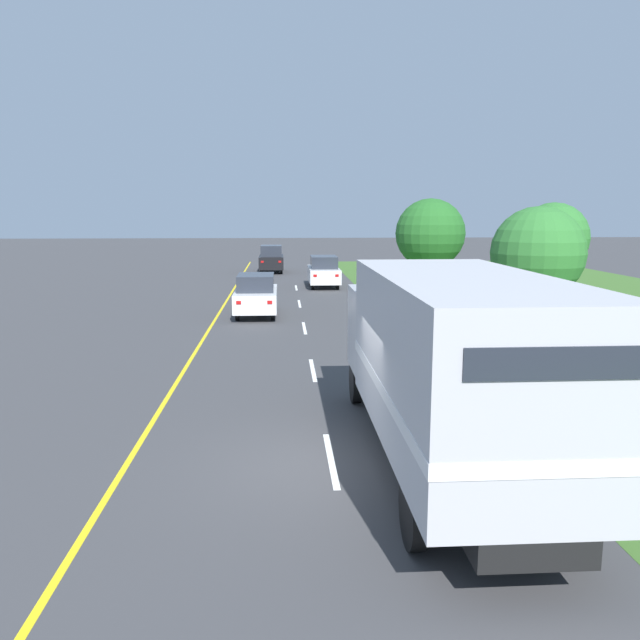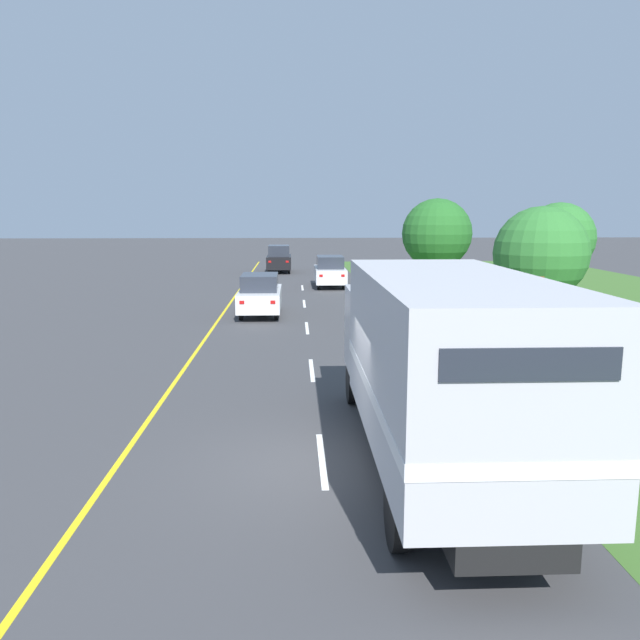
{
  "view_description": "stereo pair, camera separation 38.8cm",
  "coord_description": "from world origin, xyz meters",
  "px_view_note": "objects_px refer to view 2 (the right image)",
  "views": [
    {
      "loc": [
        -0.87,
        -10.6,
        4.49
      ],
      "look_at": [
        0.3,
        8.33,
        1.2
      ],
      "focal_mm": 35.0,
      "sensor_mm": 36.0,
      "label": 1
    },
    {
      "loc": [
        -0.49,
        -10.62,
        4.49
      ],
      "look_at": [
        0.3,
        8.33,
        1.2
      ],
      "focal_mm": 35.0,
      "sensor_mm": 36.0,
      "label": 2
    }
  ],
  "objects_px": {
    "lead_car_white": "(260,294)",
    "roadside_tree_mid": "(559,239)",
    "lead_car_black_ahead": "(279,259)",
    "horse_trailer_truck": "(438,360)",
    "highway_sign": "(510,310)",
    "roadside_tree_near": "(541,254)",
    "roadside_tree_far": "(437,234)",
    "lead_car_white_ahead": "(330,271)"
  },
  "relations": [
    {
      "from": "lead_car_white",
      "to": "roadside_tree_mid",
      "type": "relative_size",
      "value": 0.86
    },
    {
      "from": "lead_car_white",
      "to": "lead_car_black_ahead",
      "type": "bearing_deg",
      "value": 88.93
    },
    {
      "from": "horse_trailer_truck",
      "to": "highway_sign",
      "type": "height_order",
      "value": "horse_trailer_truck"
    },
    {
      "from": "roadside_tree_near",
      "to": "roadside_tree_mid",
      "type": "xyz_separation_m",
      "value": [
        3.2,
        6.09,
        0.25
      ]
    },
    {
      "from": "lead_car_white",
      "to": "roadside_tree_far",
      "type": "xyz_separation_m",
      "value": [
        9.82,
        9.05,
        2.32
      ]
    },
    {
      "from": "lead_car_black_ahead",
      "to": "roadside_tree_far",
      "type": "height_order",
      "value": "roadside_tree_far"
    },
    {
      "from": "lead_car_black_ahead",
      "to": "highway_sign",
      "type": "relative_size",
      "value": 1.55
    },
    {
      "from": "lead_car_white",
      "to": "roadside_tree_mid",
      "type": "height_order",
      "value": "roadside_tree_mid"
    },
    {
      "from": "lead_car_white",
      "to": "highway_sign",
      "type": "bearing_deg",
      "value": -48.45
    },
    {
      "from": "highway_sign",
      "to": "roadside_tree_near",
      "type": "height_order",
      "value": "roadside_tree_near"
    },
    {
      "from": "highway_sign",
      "to": "roadside_tree_mid",
      "type": "height_order",
      "value": "roadside_tree_mid"
    },
    {
      "from": "horse_trailer_truck",
      "to": "roadside_tree_mid",
      "type": "relative_size",
      "value": 1.79
    },
    {
      "from": "roadside_tree_mid",
      "to": "roadside_tree_near",
      "type": "bearing_deg",
      "value": -117.73
    },
    {
      "from": "highway_sign",
      "to": "roadside_tree_far",
      "type": "bearing_deg",
      "value": 84.15
    },
    {
      "from": "roadside_tree_mid",
      "to": "highway_sign",
      "type": "bearing_deg",
      "value": -119.89
    },
    {
      "from": "lead_car_white",
      "to": "roadside_tree_near",
      "type": "xyz_separation_m",
      "value": [
        10.07,
        -5.87,
        2.14
      ]
    },
    {
      "from": "lead_car_white_ahead",
      "to": "lead_car_black_ahead",
      "type": "xyz_separation_m",
      "value": [
        -3.3,
        9.44,
        0.06
      ]
    },
    {
      "from": "lead_car_white_ahead",
      "to": "lead_car_white",
      "type": "bearing_deg",
      "value": -109.3
    },
    {
      "from": "lead_car_white",
      "to": "highway_sign",
      "type": "relative_size",
      "value": 1.64
    },
    {
      "from": "roadside_tree_near",
      "to": "roadside_tree_mid",
      "type": "relative_size",
      "value": 0.96
    },
    {
      "from": "lead_car_white",
      "to": "roadside_tree_mid",
      "type": "bearing_deg",
      "value": 0.96
    },
    {
      "from": "lead_car_white",
      "to": "lead_car_white_ahead",
      "type": "height_order",
      "value": "lead_car_white_ahead"
    },
    {
      "from": "roadside_tree_near",
      "to": "roadside_tree_far",
      "type": "xyz_separation_m",
      "value": [
        -0.25,
        14.92,
        0.18
      ]
    },
    {
      "from": "lead_car_black_ahead",
      "to": "roadside_tree_near",
      "type": "relative_size",
      "value": 0.86
    },
    {
      "from": "lead_car_white_ahead",
      "to": "roadside_tree_far",
      "type": "xyz_separation_m",
      "value": [
        6.15,
        -1.42,
        2.3
      ]
    },
    {
      "from": "roadside_tree_far",
      "to": "lead_car_white",
      "type": "bearing_deg",
      "value": -137.33
    },
    {
      "from": "lead_car_black_ahead",
      "to": "roadside_tree_near",
      "type": "height_order",
      "value": "roadside_tree_near"
    },
    {
      "from": "horse_trailer_truck",
      "to": "roadside_tree_near",
      "type": "relative_size",
      "value": 1.87
    },
    {
      "from": "horse_trailer_truck",
      "to": "lead_car_white",
      "type": "bearing_deg",
      "value": 103.23
    },
    {
      "from": "horse_trailer_truck",
      "to": "highway_sign",
      "type": "distance_m",
      "value": 8.85
    },
    {
      "from": "highway_sign",
      "to": "horse_trailer_truck",
      "type": "bearing_deg",
      "value": -116.9
    },
    {
      "from": "roadside_tree_mid",
      "to": "roadside_tree_far",
      "type": "distance_m",
      "value": 9.48
    },
    {
      "from": "highway_sign",
      "to": "roadside_tree_mid",
      "type": "xyz_separation_m",
      "value": [
        5.3,
        9.22,
        1.72
      ]
    },
    {
      "from": "lead_car_black_ahead",
      "to": "lead_car_white",
      "type": "bearing_deg",
      "value": -91.07
    },
    {
      "from": "horse_trailer_truck",
      "to": "roadside_tree_mid",
      "type": "distance_m",
      "value": 19.52
    },
    {
      "from": "lead_car_white_ahead",
      "to": "roadside_tree_far",
      "type": "height_order",
      "value": "roadside_tree_far"
    },
    {
      "from": "lead_car_white_ahead",
      "to": "roadside_tree_mid",
      "type": "bearing_deg",
      "value": -46.88
    },
    {
      "from": "roadside_tree_near",
      "to": "roadside_tree_far",
      "type": "height_order",
      "value": "roadside_tree_far"
    },
    {
      "from": "lead_car_black_ahead",
      "to": "horse_trailer_truck",
      "type": "bearing_deg",
      "value": -84.41
    },
    {
      "from": "lead_car_black_ahead",
      "to": "roadside_tree_near",
      "type": "bearing_deg",
      "value": -69.39
    },
    {
      "from": "highway_sign",
      "to": "roadside_tree_near",
      "type": "bearing_deg",
      "value": 56.16
    },
    {
      "from": "lead_car_black_ahead",
      "to": "roadside_tree_near",
      "type": "distance_m",
      "value": 27.63
    }
  ]
}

